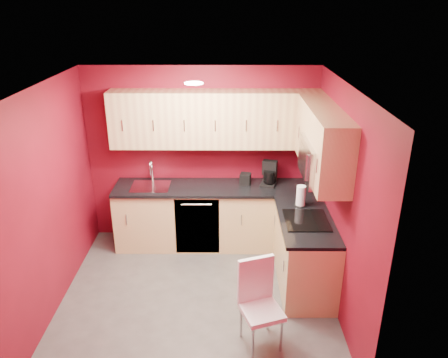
{
  "coord_description": "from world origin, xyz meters",
  "views": [
    {
      "loc": [
        0.35,
        -4.31,
        3.33
      ],
      "look_at": [
        0.32,
        0.55,
        1.29
      ],
      "focal_mm": 35.0,
      "sensor_mm": 36.0,
      "label": 1
    }
  ],
  "objects_px": {
    "coffee_maker": "(269,174)",
    "napkin_holder": "(245,179)",
    "sink": "(151,184)",
    "dining_chair": "(262,307)",
    "microwave": "(322,160)",
    "paper_towel": "(301,196)"
  },
  "relations": [
    {
      "from": "paper_towel",
      "to": "dining_chair",
      "type": "height_order",
      "value": "paper_towel"
    },
    {
      "from": "sink",
      "to": "paper_towel",
      "type": "xyz_separation_m",
      "value": [
        1.97,
        -0.6,
        0.1
      ]
    },
    {
      "from": "microwave",
      "to": "napkin_holder",
      "type": "relative_size",
      "value": 4.96
    },
    {
      "from": "microwave",
      "to": "dining_chair",
      "type": "xyz_separation_m",
      "value": [
        -0.69,
        -0.99,
        -1.19
      ]
    },
    {
      "from": "microwave",
      "to": "coffee_maker",
      "type": "relative_size",
      "value": 2.3
    },
    {
      "from": "paper_towel",
      "to": "dining_chair",
      "type": "distance_m",
      "value": 1.61
    },
    {
      "from": "coffee_maker",
      "to": "dining_chair",
      "type": "xyz_separation_m",
      "value": [
        -0.23,
        -2.04,
        -0.61
      ]
    },
    {
      "from": "napkin_holder",
      "to": "paper_towel",
      "type": "bearing_deg",
      "value": -45.61
    },
    {
      "from": "paper_towel",
      "to": "dining_chair",
      "type": "bearing_deg",
      "value": -112.27
    },
    {
      "from": "sink",
      "to": "napkin_holder",
      "type": "xyz_separation_m",
      "value": [
        1.31,
        0.08,
        0.04
      ]
    },
    {
      "from": "sink",
      "to": "dining_chair",
      "type": "height_order",
      "value": "sink"
    },
    {
      "from": "microwave",
      "to": "sink",
      "type": "height_order",
      "value": "microwave"
    },
    {
      "from": "sink",
      "to": "napkin_holder",
      "type": "distance_m",
      "value": 1.31
    },
    {
      "from": "microwave",
      "to": "paper_towel",
      "type": "relative_size",
      "value": 2.89
    },
    {
      "from": "sink",
      "to": "napkin_holder",
      "type": "bearing_deg",
      "value": 3.29
    },
    {
      "from": "microwave",
      "to": "paper_towel",
      "type": "xyz_separation_m",
      "value": [
        -0.12,
        0.4,
        -0.62
      ]
    },
    {
      "from": "dining_chair",
      "to": "napkin_holder",
      "type": "bearing_deg",
      "value": 73.39
    },
    {
      "from": "paper_towel",
      "to": "napkin_holder",
      "type": "bearing_deg",
      "value": 134.39
    },
    {
      "from": "coffee_maker",
      "to": "dining_chair",
      "type": "bearing_deg",
      "value": -80.46
    },
    {
      "from": "microwave",
      "to": "coffee_maker",
      "type": "height_order",
      "value": "microwave"
    },
    {
      "from": "napkin_holder",
      "to": "dining_chair",
      "type": "bearing_deg",
      "value": -87.51
    },
    {
      "from": "coffee_maker",
      "to": "napkin_holder",
      "type": "height_order",
      "value": "coffee_maker"
    }
  ]
}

